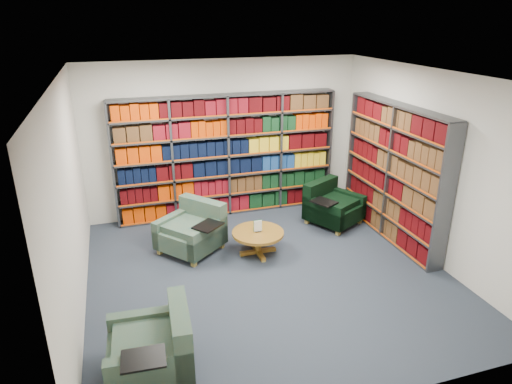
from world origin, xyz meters
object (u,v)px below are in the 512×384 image
object	(u,v)px
chair_teal_front	(158,350)
coffee_table	(258,236)
chair_green_right	(330,207)
chair_teal_left	(194,231)

from	to	relation	value
chair_teal_front	coffee_table	world-z (taller)	chair_teal_front
chair_green_right	coffee_table	size ratio (longest dim) A/B	1.37
chair_green_right	chair_teal_left	bearing A→B (deg)	-173.99
chair_teal_left	chair_teal_front	distance (m)	2.72
chair_teal_left	coffee_table	bearing A→B (deg)	-26.48
chair_teal_left	chair_green_right	bearing A→B (deg)	6.01
chair_teal_front	chair_teal_left	bearing A→B (deg)	72.00
chair_teal_front	coffee_table	bearing A→B (deg)	50.48
chair_teal_left	chair_green_right	xyz separation A→B (m)	(2.51, 0.26, -0.01)
chair_teal_front	coffee_table	distance (m)	2.76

